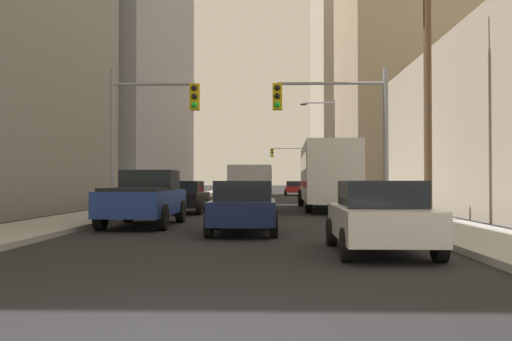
{
  "coord_description": "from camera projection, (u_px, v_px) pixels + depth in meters",
  "views": [
    {
      "loc": [
        0.93,
        -5.27,
        1.51
      ],
      "look_at": [
        0.0,
        29.47,
        2.16
      ],
      "focal_mm": 40.14,
      "sensor_mm": 36.0,
      "label": 1
    }
  ],
  "objects": [
    {
      "name": "sedan_white",
      "position": [
        380.0,
        216.0,
        11.98
      ],
      "size": [
        1.95,
        4.23,
        1.52
      ],
      "color": "white",
      "rests_on": "ground"
    },
    {
      "name": "sedan_red",
      "position": [
        294.0,
        188.0,
        60.66
      ],
      "size": [
        1.95,
        4.22,
        1.52
      ],
      "color": "maroon",
      "rests_on": "ground"
    },
    {
      "name": "building_right_mid_block",
      "position": [
        463.0,
        72.0,
        56.11
      ],
      "size": [
        23.25,
        18.1,
        24.55
      ],
      "primitive_type": "cube",
      "color": "tan",
      "rests_on": "ground"
    },
    {
      "name": "sedan_green",
      "position": [
        261.0,
        190.0,
        49.56
      ],
      "size": [
        1.95,
        4.24,
        1.52
      ],
      "color": "#195938",
      "rests_on": "ground"
    },
    {
      "name": "traffic_signal_near_left",
      "position": [
        150.0,
        118.0,
        22.86
      ],
      "size": [
        3.6,
        0.44,
        6.0
      ],
      "color": "gray",
      "rests_on": "ground"
    },
    {
      "name": "sedan_navy",
      "position": [
        244.0,
        207.0,
        16.51
      ],
      "size": [
        1.95,
        4.21,
        1.52
      ],
      "color": "#141E4C",
      "rests_on": "ground"
    },
    {
      "name": "traffic_signal_near_right",
      "position": [
        335.0,
        116.0,
        22.66
      ],
      "size": [
        4.55,
        0.44,
        6.0
      ],
      "color": "gray",
      "rests_on": "ground"
    },
    {
      "name": "utility_pole_right",
      "position": [
        428.0,
        79.0,
        20.47
      ],
      "size": [
        2.2,
        0.28,
        9.79
      ],
      "color": "brown",
      "rests_on": "ground"
    },
    {
      "name": "sidewalk_right",
      "position": [
        327.0,
        196.0,
        55.07
      ],
      "size": [
        2.81,
        160.0,
        0.15
      ],
      "primitive_type": "cube",
      "color": "#9E9E99",
      "rests_on": "ground"
    },
    {
      "name": "city_bus",
      "position": [
        327.0,
        173.0,
        30.49
      ],
      "size": [
        2.82,
        11.56,
        3.4
      ],
      "color": "silver",
      "rests_on": "ground"
    },
    {
      "name": "street_lamp_right",
      "position": [
        328.0,
        140.0,
        42.09
      ],
      "size": [
        2.58,
        0.32,
        7.5
      ],
      "color": "gray",
      "rests_on": "ground"
    },
    {
      "name": "traffic_signal_far_right",
      "position": [
        292.0,
        159.0,
        67.47
      ],
      "size": [
        4.72,
        0.44,
        6.0
      ],
      "color": "gray",
      "rests_on": "ground"
    },
    {
      "name": "building_left_mid_office",
      "position": [
        57.0,
        76.0,
        52.99
      ],
      "size": [
        21.62,
        28.47,
        22.57
      ],
      "primitive_type": "cube",
      "color": "#93939E",
      "rests_on": "ground"
    },
    {
      "name": "building_right_far_highrise",
      "position": [
        382.0,
        32.0,
        96.23
      ],
      "size": [
        22.14,
        28.53,
        53.33
      ],
      "primitive_type": "cube",
      "color": "#B7A893",
      "rests_on": "ground"
    },
    {
      "name": "sedan_black",
      "position": [
        184.0,
        197.0,
        26.86
      ],
      "size": [
        1.95,
        4.25,
        1.52
      ],
      "color": "black",
      "rests_on": "ground"
    },
    {
      "name": "cargo_van_silver",
      "position": [
        251.0,
        186.0,
        28.41
      ],
      "size": [
        2.16,
        5.23,
        2.26
      ],
      "color": "#B7BABF",
      "rests_on": "ground"
    },
    {
      "name": "sidewalk_left",
      "position": [
        197.0,
        196.0,
        55.41
      ],
      "size": [
        2.81,
        160.0,
        0.15
      ],
      "primitive_type": "cube",
      "color": "#9E9E99",
      "rests_on": "ground"
    },
    {
      "name": "pickup_truck_blue",
      "position": [
        145.0,
        198.0,
        19.39
      ],
      "size": [
        2.2,
        5.41,
        1.9
      ],
      "color": "navy",
      "rests_on": "ground"
    }
  ]
}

